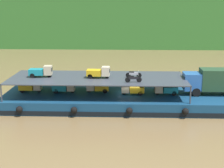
{
  "coord_description": "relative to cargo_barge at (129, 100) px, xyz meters",
  "views": [
    {
      "loc": [
        -0.61,
        -38.58,
        12.36
      ],
      "look_at": [
        -2.06,
        0.0,
        2.7
      ],
      "focal_mm": 52.97,
      "sensor_mm": 36.0,
      "label": 1
    }
  ],
  "objects": [
    {
      "name": "motorcycle_upper_centre",
      "position": [
        0.51,
        0.03,
        3.18
      ],
      "size": [
        1.9,
        0.55,
        0.87
      ],
      "color": "black",
      "rests_on": "cargo_rack"
    },
    {
      "name": "mini_truck_lower_bow",
      "position": [
        4.37,
        -0.13,
        1.44
      ],
      "size": [
        2.79,
        1.29,
        1.38
      ],
      "color": "teal",
      "rests_on": "cargo_barge"
    },
    {
      "name": "mini_truck_lower_fore",
      "position": [
        0.38,
        -0.24,
        1.44
      ],
      "size": [
        2.78,
        1.27,
        1.38
      ],
      "color": "gold",
      "rests_on": "cargo_barge"
    },
    {
      "name": "cargo_barge",
      "position": [
        0.0,
        0.0,
        0.0
      ],
      "size": [
        30.21,
        9.16,
        1.5
      ],
      "color": "navy",
      "rests_on": "ground"
    },
    {
      "name": "mini_truck_lower_aft",
      "position": [
        -7.9,
        0.27,
        1.44
      ],
      "size": [
        2.76,
        1.23,
        1.38
      ],
      "color": "teal",
      "rests_on": "cargo_barge"
    },
    {
      "name": "ground_plane",
      "position": [
        0.0,
        0.03,
        -0.75
      ],
      "size": [
        400.0,
        400.0,
        0.0
      ],
      "primitive_type": "plane",
      "color": "brown"
    },
    {
      "name": "mini_truck_upper_mid",
      "position": [
        -3.63,
        -0.21,
        3.44
      ],
      "size": [
        2.79,
        1.29,
        1.38
      ],
      "color": "gold",
      "rests_on": "cargo_rack"
    },
    {
      "name": "mini_truck_lower_mid",
      "position": [
        -3.92,
        0.59,
        1.44
      ],
      "size": [
        2.79,
        1.3,
        1.38
      ],
      "color": "gold",
      "rests_on": "cargo_barge"
    },
    {
      "name": "cargo_rack",
      "position": [
        -3.8,
        0.03,
        2.69
      ],
      "size": [
        21.01,
        7.78,
        2.0
      ],
      "color": "#383D47",
      "rests_on": "cargo_barge"
    },
    {
      "name": "mini_truck_upper_stern",
      "position": [
        -10.62,
        0.03,
        3.44
      ],
      "size": [
        2.78,
        1.27,
        1.38
      ],
      "color": "teal",
      "rests_on": "cargo_rack"
    },
    {
      "name": "covered_lorry",
      "position": [
        10.12,
        0.17,
        2.44
      ],
      "size": [
        7.87,
        2.33,
        3.1
      ],
      "color": "#285BA3",
      "rests_on": "cargo_barge"
    },
    {
      "name": "motorcycle_upper_port",
      "position": [
        0.43,
        -2.3,
        3.18
      ],
      "size": [
        1.9,
        0.55,
        0.87
      ],
      "color": "black",
      "rests_on": "cargo_rack"
    },
    {
      "name": "mini_truck_lower_stern",
      "position": [
        -12.09,
        0.5,
        1.44
      ],
      "size": [
        2.74,
        1.2,
        1.38
      ],
      "color": "gold",
      "rests_on": "cargo_barge"
    }
  ]
}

